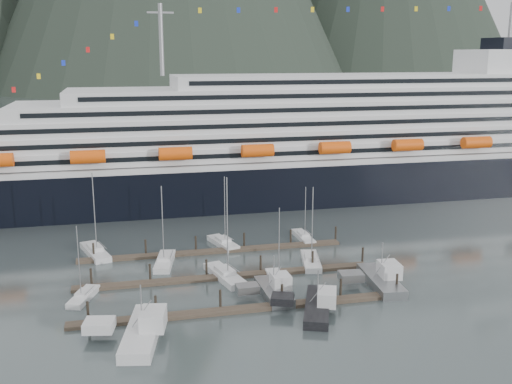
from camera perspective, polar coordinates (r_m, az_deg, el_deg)
ground at (r=95.81m, az=0.44°, el=-8.57°), size 1600.00×1600.00×0.00m
cruise_ship at (r=152.21m, az=6.58°, el=4.18°), size 210.00×30.40×50.30m
dock_near at (r=85.74m, az=-1.22°, el=-11.04°), size 48.18×2.28×3.20m
dock_mid at (r=97.53m, az=-2.83°, el=-7.99°), size 48.18×2.28×3.20m
dock_far at (r=109.59m, az=-4.07°, el=-5.60°), size 48.18×2.28×3.20m
sailboat_a at (r=92.85m, az=-16.11°, el=-9.57°), size 4.70×7.99×11.81m
sailboat_b at (r=97.21m, az=-2.97°, el=-7.97°), size 5.52×11.53×17.35m
sailboat_c at (r=104.51m, az=-8.69°, el=-6.59°), size 4.65×10.28×14.48m
sailboat_d at (r=95.16m, az=2.06°, el=-8.48°), size 2.87×9.68×12.91m
sailboat_e at (r=111.86m, az=-15.05°, el=-5.57°), size 5.89×11.40×15.72m
sailboat_f at (r=113.29m, az=-3.16°, el=-4.89°), size 4.96×9.46×13.88m
sailboat_g at (r=117.30m, az=4.53°, el=-4.31°), size 2.32×9.00×10.99m
sailboat_h at (r=103.86m, az=5.25°, el=-6.62°), size 4.85×10.06×14.29m
trawler_a at (r=79.40m, az=-10.88°, el=-12.82°), size 10.79×14.76×7.88m
trawler_b at (r=90.39m, az=1.61°, el=-9.33°), size 8.16×10.71×6.91m
trawler_c at (r=85.91m, az=5.76°, el=-10.66°), size 10.43×13.28×6.58m
trawler_d at (r=96.23m, az=11.73°, el=-8.15°), size 9.71×13.09×7.65m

